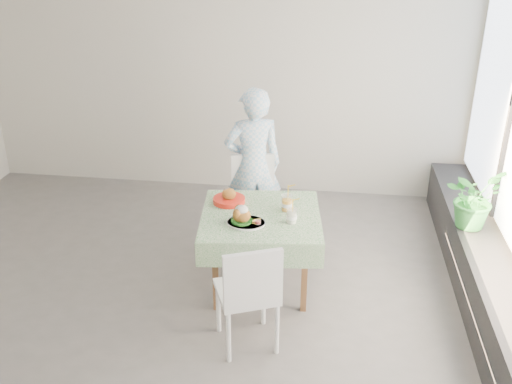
% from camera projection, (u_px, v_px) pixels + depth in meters
% --- Properties ---
extents(floor, '(6.00, 6.00, 0.00)m').
position_uv_depth(floor, '(169.00, 293.00, 5.24)').
color(floor, '#5C5957').
rests_on(floor, ground).
extents(wall_back, '(6.00, 0.02, 2.80)m').
position_uv_depth(wall_back, '(220.00, 80.00, 6.92)').
color(wall_back, beige).
rests_on(wall_back, ground).
extents(window_ledge, '(0.40, 4.80, 0.50)m').
position_uv_depth(window_ledge, '(491.00, 295.00, 4.77)').
color(window_ledge, black).
rests_on(window_ledge, ground).
extents(cafe_table, '(1.16, 1.16, 0.74)m').
position_uv_depth(cafe_table, '(261.00, 242.00, 5.17)').
color(cafe_table, brown).
rests_on(cafe_table, ground).
extents(chair_far, '(0.54, 0.54, 0.95)m').
position_uv_depth(chair_far, '(254.00, 220.00, 5.94)').
color(chair_far, white).
rests_on(chair_far, ground).
extents(chair_near, '(0.59, 0.59, 0.94)m').
position_uv_depth(chair_near, '(247.00, 313.00, 4.48)').
color(chair_near, white).
rests_on(chair_near, ground).
extents(diner, '(0.70, 0.58, 1.65)m').
position_uv_depth(diner, '(253.00, 165.00, 5.90)').
color(diner, '#90C6E7').
rests_on(diner, ground).
extents(main_dish, '(0.34, 0.34, 0.17)m').
position_uv_depth(main_dish, '(244.00, 218.00, 4.87)').
color(main_dish, white).
rests_on(main_dish, cafe_table).
extents(juice_cup_orange, '(0.11, 0.11, 0.30)m').
position_uv_depth(juice_cup_orange, '(287.00, 204.00, 5.10)').
color(juice_cup_orange, white).
rests_on(juice_cup_orange, cafe_table).
extents(juice_cup_lemonade, '(0.10, 0.10, 0.27)m').
position_uv_depth(juice_cup_lemonade, '(292.00, 216.00, 4.88)').
color(juice_cup_lemonade, white).
rests_on(juice_cup_lemonade, cafe_table).
extents(second_dish, '(0.30, 0.30, 0.14)m').
position_uv_depth(second_dish, '(229.00, 198.00, 5.26)').
color(second_dish, red).
rests_on(second_dish, cafe_table).
extents(potted_plant, '(0.69, 0.69, 0.58)m').
position_uv_depth(potted_plant, '(474.00, 198.00, 5.26)').
color(potted_plant, '#297D3B').
rests_on(potted_plant, window_ledge).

